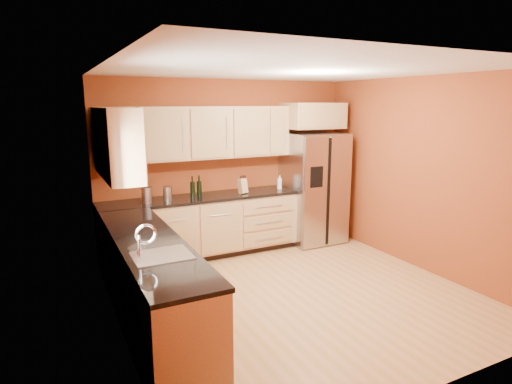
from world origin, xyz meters
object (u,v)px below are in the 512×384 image
refrigerator (313,188)px  wine_bottle_a (193,187)px  knife_block (243,186)px  canister_left (147,195)px  soap_dispenser (280,182)px

refrigerator → wine_bottle_a: bearing=178.3°
wine_bottle_a → knife_block: wine_bottle_a is taller
refrigerator → knife_block: bearing=179.3°
canister_left → knife_block: bearing=0.8°
canister_left → wine_bottle_a: size_ratio=0.70×
wine_bottle_a → canister_left: bearing=-174.6°
refrigerator → canister_left: (-2.70, -0.00, 0.14)m
refrigerator → wine_bottle_a: (-2.03, 0.06, 0.18)m
canister_left → knife_block: (1.44, 0.02, 0.00)m
soap_dispenser → canister_left: bearing=-178.6°
knife_block → canister_left: bearing=165.3°
canister_left → soap_dispenser: bearing=1.4°
canister_left → soap_dispenser: (2.09, 0.05, -0.00)m
wine_bottle_a → knife_block: size_ratio=1.40×
canister_left → wine_bottle_a: bearing=5.4°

